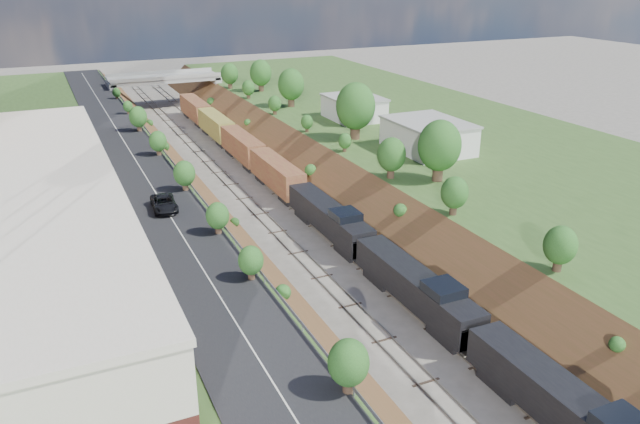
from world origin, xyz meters
TOP-DOWN VIEW (x-y plane):
  - platform_right at (33.00, 60.00)m, footprint 44.00×180.00m
  - embankment_left at (-11.00, 60.00)m, footprint 10.00×180.00m
  - embankment_right at (11.00, 60.00)m, footprint 10.00×180.00m
  - rail_left_track at (-2.60, 60.00)m, footprint 1.58×180.00m
  - rail_right_track at (2.60, 60.00)m, footprint 1.58×180.00m
  - road at (-15.50, 60.00)m, footprint 8.00×180.00m
  - guardrail at (-11.40, 59.80)m, footprint 0.10×171.00m
  - commercial_building at (-28.00, 38.00)m, footprint 14.30×62.30m
  - overpass at (0.00, 122.00)m, footprint 24.50×8.30m
  - white_building_near at (23.50, 52.00)m, footprint 9.00×12.00m
  - white_building_far at (23.00, 74.00)m, footprint 8.00×10.00m
  - tree_right_large at (17.00, 40.00)m, footprint 5.25×5.25m
  - tree_left_crest at (-11.80, 20.00)m, footprint 2.45×2.45m
  - freight_train at (2.60, 56.09)m, footprint 2.93×118.38m
  - suv at (-15.64, 43.68)m, footprint 2.81×5.54m

SIDE VIEW (x-z plane):
  - embankment_left at x=-11.00m, z-range -5.00..5.00m
  - embankment_right at x=11.00m, z-range -5.00..5.00m
  - rail_left_track at x=-2.60m, z-range 0.00..0.18m
  - rail_right_track at x=2.60m, z-range 0.00..0.18m
  - platform_right at x=33.00m, z-range 0.00..5.00m
  - freight_train at x=2.60m, z-range 0.23..4.78m
  - overpass at x=0.00m, z-range 1.22..8.62m
  - road at x=-15.50m, z-range 5.00..5.10m
  - guardrail at x=-11.40m, z-range 5.20..5.90m
  - suv at x=-15.64m, z-range 5.10..6.60m
  - white_building_far at x=23.00m, z-range 5.00..8.60m
  - white_building_near at x=23.50m, z-range 5.00..9.00m
  - tree_left_crest at x=-11.80m, z-range 5.26..8.82m
  - commercial_building at x=-28.00m, z-range 5.01..12.01m
  - tree_right_large at x=17.00m, z-range 5.58..13.19m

